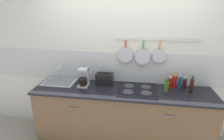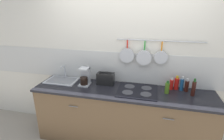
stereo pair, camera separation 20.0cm
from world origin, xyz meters
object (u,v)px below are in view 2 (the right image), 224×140
at_px(coffee_maker, 85,78).
at_px(bottle_olive_oil, 167,88).
at_px(toaster, 106,79).
at_px(bottle_hot_sauce, 171,84).
at_px(bottle_vinegar, 177,83).
at_px(bottle_sesame_oil, 187,86).
at_px(bottle_dish_soap, 194,88).
at_px(bottle_cooking_wine, 182,84).

xyz_separation_m(coffee_maker, bottle_olive_oil, (1.26, -0.01, -0.03)).
bearing_deg(toaster, bottle_olive_oil, -6.50).
distance_m(bottle_olive_oil, bottle_hot_sauce, 0.16).
bearing_deg(bottle_vinegar, bottle_hot_sauce, -162.27).
xyz_separation_m(bottle_olive_oil, bottle_sesame_oil, (0.28, 0.13, 0.00)).
relative_size(coffee_maker, bottle_dish_soap, 1.10).
distance_m(coffee_maker, toaster, 0.33).
relative_size(coffee_maker, bottle_hot_sauce, 1.53).
height_order(toaster, bottle_dish_soap, bottle_dish_soap).
bearing_deg(coffee_maker, bottle_sesame_oil, 4.24).
bearing_deg(coffee_maker, bottle_dish_soap, -0.37).
bearing_deg(bottle_olive_oil, bottle_vinegar, 50.03).
relative_size(bottle_hot_sauce, bottle_dish_soap, 0.72).
xyz_separation_m(coffee_maker, toaster, (0.32, 0.09, -0.02)).
height_order(coffee_maker, toaster, coffee_maker).
height_order(bottle_vinegar, bottle_dish_soap, bottle_dish_soap).
height_order(bottle_olive_oil, bottle_vinegar, bottle_vinegar).
bearing_deg(bottle_dish_soap, bottle_vinegar, 140.74).
bearing_deg(coffee_maker, bottle_cooking_wine, 5.36).
xyz_separation_m(coffee_maker, bottle_vinegar, (1.40, 0.16, -0.02)).
bearing_deg(bottle_olive_oil, toaster, 173.50).
bearing_deg(bottle_olive_oil, bottle_sesame_oil, 24.56).
bearing_deg(coffee_maker, toaster, 16.50).
bearing_deg(bottle_hot_sauce, bottle_olive_oil, -115.57).
relative_size(bottle_cooking_wine, bottle_dish_soap, 0.85).
height_order(bottle_cooking_wine, bottle_dish_soap, bottle_dish_soap).
distance_m(coffee_maker, bottle_olive_oil, 1.26).
xyz_separation_m(bottle_hot_sauce, bottle_vinegar, (0.07, 0.02, 0.01)).
bearing_deg(coffee_maker, bottle_olive_oil, -0.66).
distance_m(coffee_maker, bottle_sesame_oil, 1.55).
bearing_deg(bottle_dish_soap, toaster, 175.42).
distance_m(bottle_olive_oil, bottle_cooking_wine, 0.26).
relative_size(toaster, bottle_cooking_wine, 1.32).
bearing_deg(bottle_sesame_oil, toaster, -179.01).
height_order(coffee_maker, bottle_hot_sauce, coffee_maker).
relative_size(bottle_vinegar, bottle_sesame_oil, 1.07).
height_order(toaster, bottle_hot_sauce, toaster).
distance_m(bottle_vinegar, bottle_sesame_oil, 0.14).
distance_m(bottle_vinegar, bottle_cooking_wine, 0.07).
xyz_separation_m(toaster, bottle_sesame_oil, (1.23, 0.02, -0.01)).
distance_m(toaster, bottle_dish_soap, 1.30).
distance_m(bottle_vinegar, bottle_dish_soap, 0.27).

